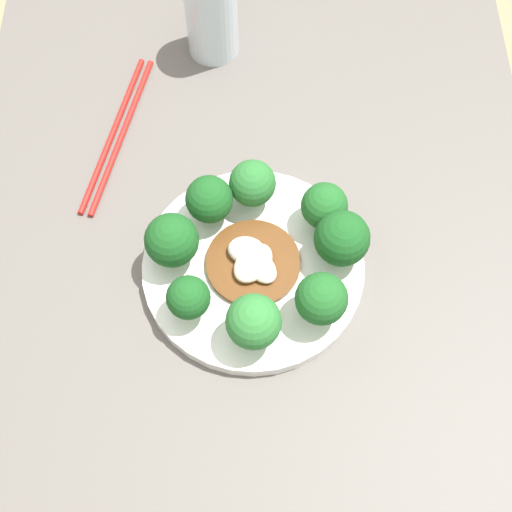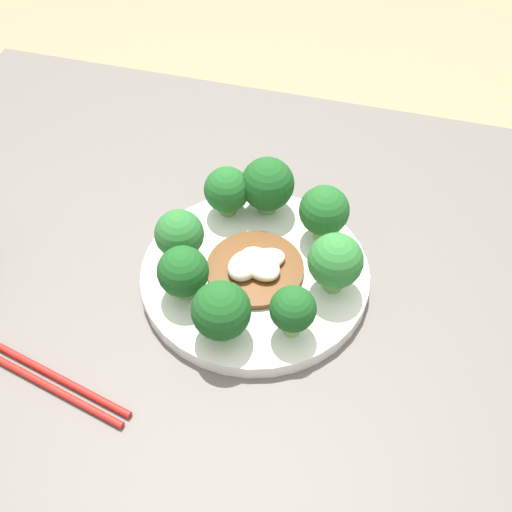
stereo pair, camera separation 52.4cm
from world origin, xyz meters
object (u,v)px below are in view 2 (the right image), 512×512
broccoli_southwest (183,272)px  broccoli_west (178,238)px  broccoli_northwest (227,190)px  stirfry_center (256,264)px  broccoli_southeast (293,310)px  chopsticks (28,368)px  plate (256,273)px  broccoli_northeast (324,211)px  broccoli_east (335,264)px  broccoli_south (221,311)px  broccoli_north (267,184)px

broccoli_southwest → broccoli_west: bearing=115.3°
broccoli_northwest → broccoli_southwest: bearing=-94.2°
stirfry_center → broccoli_southeast: bearing=-51.5°
broccoli_northwest → broccoli_southeast: bearing=-53.2°
broccoli_northwest → chopsticks: 0.28m
plate → broccoli_southeast: 0.10m
broccoli_northeast → broccoli_southeast: 0.13m
broccoli_east → stirfry_center: bearing=175.7°
broccoli_south → broccoli_northwest: 0.17m
broccoli_south → broccoli_east: 0.12m
broccoli_south → broccoli_west: (-0.07, 0.08, -0.00)m
broccoli_south → chopsticks: (-0.17, -0.08, -0.05)m
broccoli_northwest → broccoli_east: 0.16m
broccoli_northeast → broccoli_west: size_ratio=1.09×
broccoli_southwest → broccoli_east: bearing=16.6°
broccoli_west → broccoli_east: (0.16, 0.00, 0.01)m
plate → broccoli_north: broccoli_north is taller
broccoli_west → broccoli_northeast: bearing=27.7°
plate → stirfry_center: bearing=-72.7°
broccoli_west → chopsticks: size_ratio=0.26×
broccoli_southwest → broccoli_east: (0.14, 0.04, 0.01)m
broccoli_southeast → stirfry_center: (-0.05, 0.07, -0.03)m
broccoli_south → stirfry_center: broccoli_south is taller
broccoli_south → broccoli_east: (0.09, 0.08, 0.00)m
plate → chopsticks: plate is taller
broccoli_south → broccoli_east: broccoli_east is taller
broccoli_southeast → chopsticks: size_ratio=0.26×
broccoli_north → stirfry_center: 0.10m
plate → broccoli_southeast: bearing=-51.9°
broccoli_southwest → broccoli_southeast: broccoli_southwest is taller
broccoli_south → broccoli_east: size_ratio=0.95×
broccoli_southwest → broccoli_northeast: bearing=43.9°
broccoli_west → chopsticks: (-0.10, -0.16, -0.05)m
plate → broccoli_southeast: size_ratio=4.06×
broccoli_northwest → broccoli_northeast: (0.11, -0.01, 0.00)m
broccoli_north → broccoli_east: 0.13m
broccoli_northwest → broccoli_east: broccoli_east is taller
broccoli_northeast → stirfry_center: bearing=-131.2°
broccoli_northeast → stirfry_center: 0.09m
broccoli_west → broccoli_east: size_ratio=0.88×
broccoli_southwest → broccoli_northwest: bearing=85.8°
plate → broccoli_west: broccoli_west is taller
plate → broccoli_north: size_ratio=3.54×
broccoli_south → broccoli_southwest: 0.06m
broccoli_northwest → stirfry_center: (0.05, -0.07, -0.03)m
broccoli_southeast → chopsticks: 0.26m
plate → chopsticks: bearing=-137.8°
broccoli_southwest → broccoli_west: size_ratio=1.00×
broccoli_northeast → stirfry_center: size_ratio=0.65×
broccoli_northeast → broccoli_southwest: bearing=-136.1°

